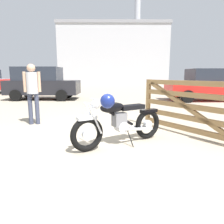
% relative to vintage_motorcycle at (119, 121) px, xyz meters
% --- Properties ---
extents(ground_plane, '(80.00, 80.00, 0.00)m').
position_rel_vintage_motorcycle_xyz_m(ground_plane, '(-0.34, 0.30, -0.49)').
color(ground_plane, tan).
extents(vintage_motorcycle, '(1.90, 1.13, 1.07)m').
position_rel_vintage_motorcycle_xyz_m(vintage_motorcycle, '(0.00, 0.00, 0.00)').
color(vintage_motorcycle, black).
rests_on(vintage_motorcycle, ground_plane).
extents(timber_gate, '(1.41, 2.25, 1.60)m').
position_rel_vintage_motorcycle_xyz_m(timber_gate, '(1.76, 0.35, 0.21)').
color(timber_gate, olive).
rests_on(timber_gate, ground_plane).
extents(bystander, '(0.46, 0.30, 1.66)m').
position_rel_vintage_motorcycle_xyz_m(bystander, '(-2.15, 1.94, 0.53)').
color(bystander, '#383D51').
rests_on(bystander, ground_plane).
extents(pale_sedan_back, '(4.31, 2.15, 1.67)m').
position_rel_vintage_motorcycle_xyz_m(pale_sedan_back, '(5.52, 6.61, 0.34)').
color(pale_sedan_back, black).
rests_on(pale_sedan_back, ground_plane).
extents(red_hatchback_near, '(4.31, 2.14, 1.67)m').
position_rel_vintage_motorcycle_xyz_m(red_hatchback_near, '(-5.30, 12.31, 0.34)').
color(red_hatchback_near, black).
rests_on(red_hatchback_near, ground_plane).
extents(white_estate_far, '(4.04, 2.10, 1.78)m').
position_rel_vintage_motorcycle_xyz_m(white_estate_far, '(-3.37, 7.93, 0.43)').
color(white_estate_far, black).
rests_on(white_estate_far, ground_plane).
extents(industrial_building, '(19.89, 15.47, 21.24)m').
position_rel_vintage_motorcycle_xyz_m(industrial_building, '(3.30, 37.65, 4.58)').
color(industrial_building, '#B2B2B7').
rests_on(industrial_building, ground_plane).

